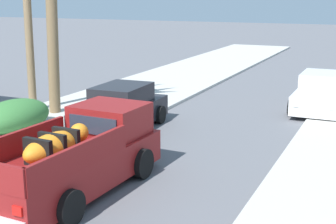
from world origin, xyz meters
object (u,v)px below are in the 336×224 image
Objects in this scene: car_right_near at (321,93)px; hedge_bush at (15,116)px; pickup_truck at (78,157)px; car_left_near at (121,109)px.

hedge_bush is (-8.97, -7.44, -0.16)m from car_right_near.
pickup_truck reaches higher than car_right_near.
car_right_near is at bearing 68.94° from pickup_truck.
pickup_truck is 1.23× the size of car_left_near.
car_left_near is at bearing 108.71° from pickup_truck.
hedge_bush is at bearing 145.49° from pickup_truck.
car_left_near is 8.17m from car_right_near.
car_right_near is (5.86, 5.69, 0.00)m from car_left_near.
car_left_near is at bearing 29.38° from hedge_bush.
hedge_bush is at bearing -150.62° from car_left_near.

